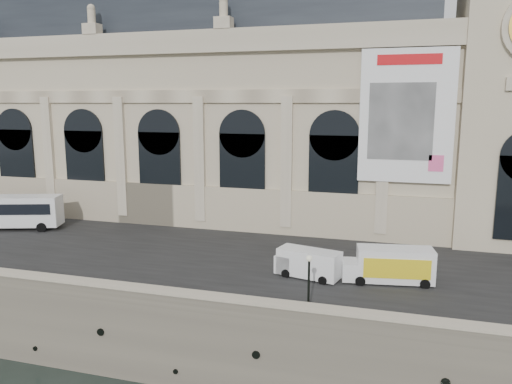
{
  "coord_description": "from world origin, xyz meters",
  "views": [
    {
      "loc": [
        22.75,
        -29.86,
        20.36
      ],
      "look_at": [
        7.53,
        22.0,
        10.62
      ],
      "focal_mm": 35.0,
      "sensor_mm": 36.0,
      "label": 1
    }
  ],
  "objects_px": {
    "box_truck": "(390,265)",
    "lamp_right": "(309,285)",
    "bus_left": "(1,211)",
    "van_c": "(305,263)"
  },
  "relations": [
    {
      "from": "van_c",
      "to": "box_truck",
      "type": "height_order",
      "value": "box_truck"
    },
    {
      "from": "van_c",
      "to": "box_truck",
      "type": "relative_size",
      "value": 0.76
    },
    {
      "from": "bus_left",
      "to": "lamp_right",
      "type": "relative_size",
      "value": 3.17
    },
    {
      "from": "van_c",
      "to": "lamp_right",
      "type": "height_order",
      "value": "lamp_right"
    },
    {
      "from": "bus_left",
      "to": "van_c",
      "type": "bearing_deg",
      "value": -9.05
    },
    {
      "from": "van_c",
      "to": "box_truck",
      "type": "bearing_deg",
      "value": 5.6
    },
    {
      "from": "box_truck",
      "to": "lamp_right",
      "type": "height_order",
      "value": "lamp_right"
    },
    {
      "from": "box_truck",
      "to": "van_c",
      "type": "bearing_deg",
      "value": -174.4
    },
    {
      "from": "bus_left",
      "to": "van_c",
      "type": "relative_size",
      "value": 2.36
    },
    {
      "from": "box_truck",
      "to": "bus_left",
      "type": "bearing_deg",
      "value": 173.22
    }
  ]
}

